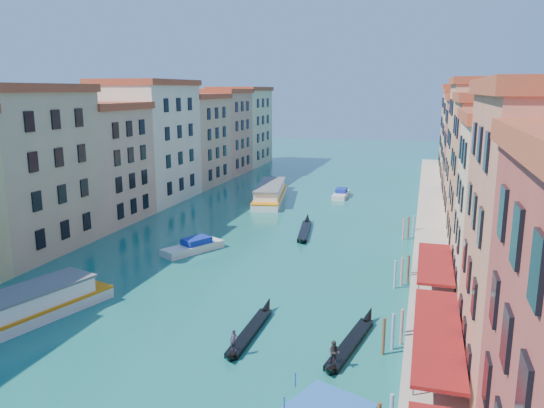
{
  "coord_description": "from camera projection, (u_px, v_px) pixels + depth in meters",
  "views": [
    {
      "loc": [
        20.66,
        -12.05,
        19.31
      ],
      "look_at": [
        2.58,
        50.2,
        5.28
      ],
      "focal_mm": 35.0,
      "sensor_mm": 36.0,
      "label": 1
    }
  ],
  "objects": [
    {
      "name": "mooring_poles_right",
      "position": [
        395.0,
        318.0,
        42.58
      ],
      "size": [
        1.44,
        54.24,
        3.2
      ],
      "color": "brown",
      "rests_on": "ground"
    },
    {
      "name": "restaurant_awnings",
      "position": [
        437.0,
        335.0,
        35.94
      ],
      "size": [
        3.2,
        44.55,
        3.12
      ],
      "color": "#66100D",
      "rests_on": "ground"
    },
    {
      "name": "left_bank_palazzos",
      "position": [
        129.0,
        149.0,
        86.77
      ],
      "size": [
        12.8,
        128.4,
        21.0
      ],
      "color": "beige",
      "rests_on": "ground"
    },
    {
      "name": "quay",
      "position": [
        431.0,
        224.0,
        75.94
      ],
      "size": [
        4.0,
        140.0,
        1.0
      ],
      "primitive_type": "cube",
      "color": "#AE9F8C",
      "rests_on": "ground"
    },
    {
      "name": "vaporetto_far",
      "position": [
        270.0,
        193.0,
        94.33
      ],
      "size": [
        7.97,
        20.14,
        2.92
      ],
      "rotation": [
        0.0,
        0.0,
        0.18
      ],
      "color": "silver",
      "rests_on": "ground"
    },
    {
      "name": "gondola_far",
      "position": [
        305.0,
        230.0,
        73.1
      ],
      "size": [
        2.98,
        13.31,
        1.89
      ],
      "rotation": [
        0.0,
        0.0,
        0.15
      ],
      "color": "black",
      "rests_on": "ground"
    },
    {
      "name": "motorboat_far",
      "position": [
        341.0,
        194.0,
        97.12
      ],
      "size": [
        2.33,
        7.31,
        1.51
      ],
      "rotation": [
        0.0,
        0.0,
        0.01
      ],
      "color": "silver",
      "rests_on": "ground"
    },
    {
      "name": "motorboat_mid",
      "position": [
        194.0,
        247.0,
        64.37
      ],
      "size": [
        5.94,
        8.16,
        1.64
      ],
      "rotation": [
        0.0,
        0.0,
        -0.49
      ],
      "color": "silver",
      "rests_on": "ground"
    },
    {
      "name": "gondola_right",
      "position": [
        350.0,
        342.0,
        40.42
      ],
      "size": [
        2.96,
        11.64,
        2.33
      ],
      "rotation": [
        0.0,
        0.0,
        -0.18
      ],
      "color": "black",
      "rests_on": "ground"
    },
    {
      "name": "vaporetto_near",
      "position": [
        8.0,
        314.0,
        43.65
      ],
      "size": [
        9.28,
        18.85,
        2.74
      ],
      "rotation": [
        0.0,
        0.0,
        -0.29
      ],
      "color": "silver",
      "rests_on": "ground"
    },
    {
      "name": "right_bank_palazzos",
      "position": [
        496.0,
        162.0,
        71.8
      ],
      "size": [
        12.8,
        128.4,
        21.0
      ],
      "color": "brown",
      "rests_on": "ground"
    },
    {
      "name": "gondola_fore",
      "position": [
        250.0,
        330.0,
        42.6
      ],
      "size": [
        1.13,
        11.29,
        2.25
      ],
      "rotation": [
        0.0,
        0.0,
        -0.01
      ],
      "color": "black",
      "rests_on": "ground"
    }
  ]
}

